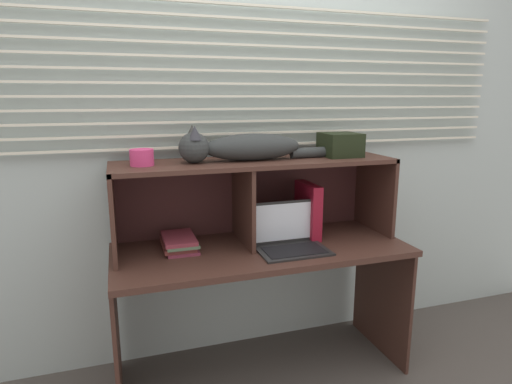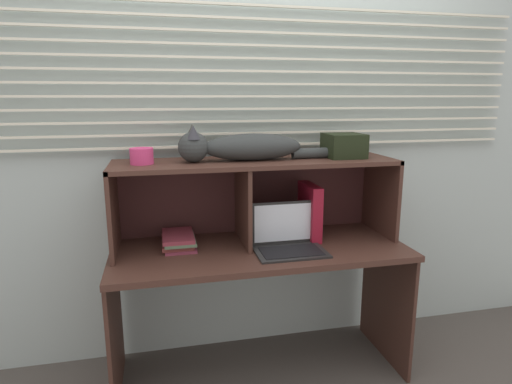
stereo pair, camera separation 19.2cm
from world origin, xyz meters
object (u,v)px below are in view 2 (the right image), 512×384
at_px(laptop, 288,241).
at_px(small_basket, 142,156).
at_px(binder_upright, 310,211).
at_px(cat, 241,147).
at_px(book_stack, 179,240).
at_px(storage_box, 344,146).

xyz_separation_m(laptop, small_basket, (-0.68, 0.16, 0.42)).
xyz_separation_m(laptop, binder_upright, (0.17, 0.16, 0.10)).
bearing_deg(laptop, cat, 140.69).
height_order(laptop, binder_upright, binder_upright).
relative_size(binder_upright, book_stack, 1.12).
distance_m(small_basket, storage_box, 1.03).
bearing_deg(small_basket, binder_upright, 0.00).
bearing_deg(small_basket, cat, -0.00).
bearing_deg(cat, book_stack, -179.83).
xyz_separation_m(book_stack, storage_box, (0.88, 0.00, 0.46)).
relative_size(cat, storage_box, 4.37).
xyz_separation_m(laptop, book_stack, (-0.53, 0.16, -0.01)).
bearing_deg(small_basket, storage_box, 0.00).
bearing_deg(laptop, small_basket, 166.52).
relative_size(laptop, small_basket, 3.12).
height_order(cat, small_basket, cat).
distance_m(cat, small_basket, 0.48).
bearing_deg(cat, storage_box, 0.00).
bearing_deg(cat, laptop, -39.31).
height_order(laptop, small_basket, small_basket).
height_order(book_stack, small_basket, small_basket).
relative_size(cat, binder_upright, 2.90).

